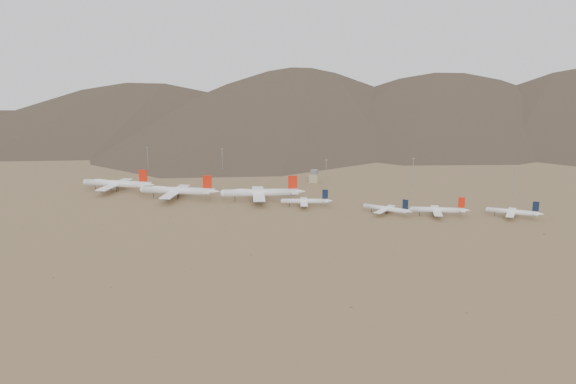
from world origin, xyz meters
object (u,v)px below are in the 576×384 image
(widebody_east, at_px, (260,193))
(narrowbody_a, at_px, (306,201))
(widebody_centre, at_px, (177,190))
(narrowbody_b, at_px, (387,209))
(widebody_west, at_px, (116,184))
(control_tower, at_px, (314,177))

(widebody_east, distance_m, narrowbody_a, 41.77)
(narrowbody_a, bearing_deg, widebody_centre, 166.60)
(widebody_east, relative_size, narrowbody_b, 1.69)
(widebody_west, height_order, narrowbody_a, widebody_west)
(narrowbody_a, height_order, narrowbody_b, narrowbody_a)
(widebody_west, relative_size, widebody_east, 1.02)
(widebody_centre, relative_size, narrowbody_a, 1.71)
(widebody_centre, height_order, narrowbody_b, widebody_centre)
(widebody_west, height_order, widebody_centre, widebody_centre)
(widebody_centre, bearing_deg, control_tower, 38.94)
(widebody_centre, distance_m, control_tower, 135.20)
(widebody_west, relative_size, widebody_centre, 0.99)
(widebody_east, bearing_deg, widebody_west, 159.63)
(widebody_centre, bearing_deg, narrowbody_b, -7.86)
(narrowbody_a, bearing_deg, widebody_east, 154.09)
(narrowbody_a, distance_m, control_tower, 94.42)
(narrowbody_b, bearing_deg, widebody_centre, -164.98)
(widebody_east, height_order, control_tower, widebody_east)
(narrowbody_a, bearing_deg, control_tower, 84.48)
(control_tower, bearing_deg, widebody_centre, -132.82)
(widebody_west, bearing_deg, widebody_east, -3.58)
(widebody_centre, relative_size, narrowbody_b, 1.75)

